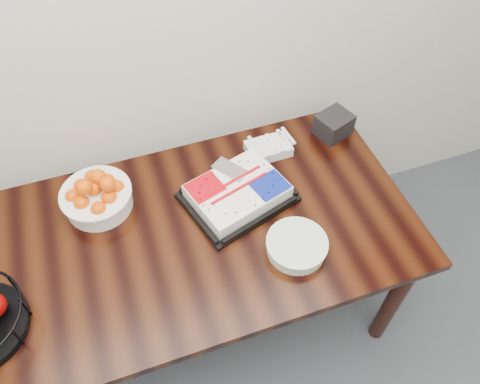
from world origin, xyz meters
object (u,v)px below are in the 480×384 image
object	(u,v)px
table	(182,247)
plate_stack	(297,246)
napkin_box	(334,125)
cake_tray	(237,193)
tangerine_bowl	(96,194)

from	to	relation	value
table	plate_stack	world-z (taller)	plate_stack
plate_stack	napkin_box	distance (m)	0.65
cake_tray	napkin_box	bearing A→B (deg)	22.13
table	tangerine_bowl	xyz separation A→B (m)	(-0.26, 0.24, 0.16)
cake_tray	plate_stack	world-z (taller)	cake_tray
table	plate_stack	bearing A→B (deg)	-28.14
cake_tray	tangerine_bowl	world-z (taller)	tangerine_bowl
cake_tray	tangerine_bowl	bearing A→B (deg)	164.31
cake_tray	napkin_box	size ratio (longest dim) A/B	3.33
table	cake_tray	bearing A→B (deg)	19.03
table	tangerine_bowl	size ratio (longest dim) A/B	6.52
tangerine_bowl	napkin_box	xyz separation A→B (m)	(1.05, 0.07, -0.02)
cake_tray	napkin_box	xyz separation A→B (m)	(0.52, 0.21, 0.01)
table	cake_tray	world-z (taller)	cake_tray
cake_tray	tangerine_bowl	xyz separation A→B (m)	(-0.53, 0.15, 0.04)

